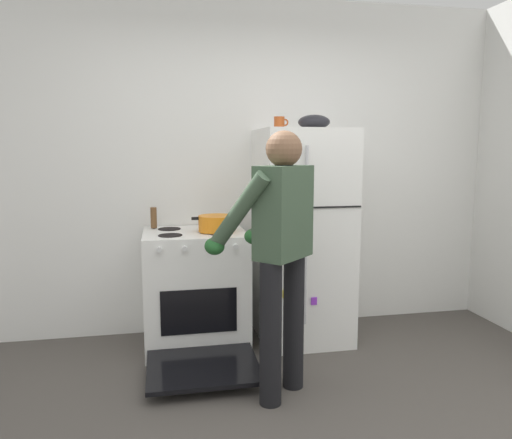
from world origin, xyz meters
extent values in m
cube|color=white|center=(0.00, 1.95, 1.35)|extent=(6.00, 0.10, 2.70)
cube|color=white|center=(0.42, 1.57, 0.82)|extent=(0.68, 0.68, 1.65)
cube|color=black|center=(0.42, 1.23, 1.09)|extent=(0.67, 0.01, 0.01)
cylinder|color=#B7B7BC|center=(0.33, 1.20, 0.54)|extent=(0.02, 0.02, 0.60)
cylinder|color=#B7B7BC|center=(0.33, 1.20, 1.37)|extent=(0.02, 0.02, 0.31)
cube|color=purple|center=(0.41, 1.22, 0.40)|extent=(0.04, 0.01, 0.06)
cube|color=blue|center=(0.31, 1.22, 0.85)|extent=(0.04, 0.01, 0.06)
cube|color=yellow|center=(0.20, 1.22, 0.47)|extent=(0.04, 0.01, 0.06)
cube|color=white|center=(-0.42, 1.57, 0.44)|extent=(0.76, 0.64, 0.89)
cube|color=black|center=(-0.42, 1.25, 0.37)|extent=(0.53, 0.01, 0.32)
cylinder|color=black|center=(-0.61, 1.43, 0.89)|extent=(0.17, 0.17, 0.01)
cylinder|color=black|center=(-0.24, 1.43, 0.89)|extent=(0.17, 0.17, 0.01)
cylinder|color=black|center=(-0.61, 1.71, 0.89)|extent=(0.17, 0.17, 0.01)
cylinder|color=black|center=(-0.24, 1.71, 0.89)|extent=(0.17, 0.17, 0.01)
cylinder|color=silver|center=(-0.68, 1.23, 0.83)|extent=(0.04, 0.03, 0.04)
cylinder|color=silver|center=(-0.51, 1.23, 0.83)|extent=(0.04, 0.03, 0.04)
cylinder|color=silver|center=(-0.33, 1.23, 0.83)|extent=(0.04, 0.03, 0.04)
cylinder|color=silver|center=(-0.16, 1.23, 0.83)|extent=(0.04, 0.03, 0.04)
cube|color=black|center=(-0.42, 0.97, 0.09)|extent=(0.72, 0.57, 0.05)
cylinder|color=black|center=(-0.06, 0.60, 0.43)|extent=(0.13, 0.13, 0.86)
cylinder|color=black|center=(0.13, 0.78, 0.43)|extent=(0.13, 0.13, 0.86)
cube|color=#384C38|center=(0.03, 0.69, 1.13)|extent=(0.40, 0.39, 0.54)
sphere|color=brown|center=(0.03, 0.69, 1.49)|extent=(0.21, 0.21, 0.21)
sphere|color=#4A4A4A|center=(0.03, 0.69, 1.46)|extent=(0.15, 0.15, 0.15)
cylinder|color=#384C38|center=(-0.23, 0.68, 1.13)|extent=(0.36, 0.37, 0.49)
cylinder|color=#384C38|center=(0.06, 0.96, 1.13)|extent=(0.36, 0.37, 0.49)
ellipsoid|color=#1E5123|center=(-0.36, 0.81, 0.92)|extent=(0.12, 0.18, 0.10)
ellipsoid|color=#1E5123|center=(-0.07, 1.09, 0.92)|extent=(0.12, 0.18, 0.10)
cylinder|color=orange|center=(-0.26, 1.52, 0.95)|extent=(0.27, 0.27, 0.12)
cube|color=black|center=(-0.42, 1.52, 0.99)|extent=(0.05, 0.03, 0.02)
cube|color=black|center=(-0.10, 1.52, 0.99)|extent=(0.05, 0.03, 0.02)
cylinder|color=#B24C1E|center=(0.24, 1.62, 1.70)|extent=(0.08, 0.08, 0.10)
torus|color=#B24C1E|center=(0.28, 1.62, 1.70)|extent=(0.06, 0.01, 0.06)
cylinder|color=brown|center=(-0.72, 1.77, 0.97)|extent=(0.05, 0.05, 0.16)
ellipsoid|color=black|center=(0.50, 1.57, 1.70)|extent=(0.24, 0.24, 0.11)
camera|label=1|loc=(-0.66, -2.00, 1.48)|focal=33.70mm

